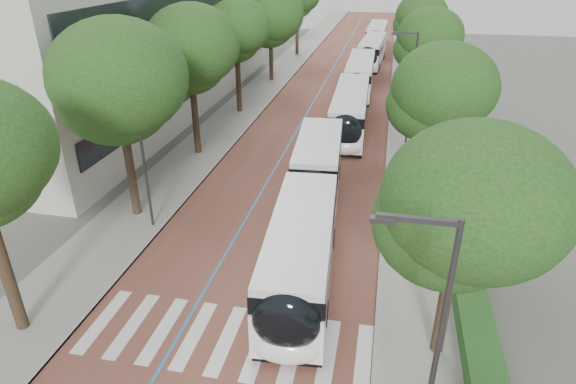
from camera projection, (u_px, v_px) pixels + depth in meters
The scene contains 20 objects.
ground at pixel (212, 359), 16.83m from camera, with size 160.00×160.00×0.00m, color #51544C.
road at pixel (339, 84), 51.84m from camera, with size 11.00×140.00×0.02m, color brown.
sidewalk_left at pixel (271, 80), 53.19m from camera, with size 4.00×140.00×0.12m, color gray.
sidewalk_right at pixel (410, 87), 50.45m from camera, with size 4.00×140.00×0.12m, color gray.
kerb_left at pixel (288, 81), 52.84m from camera, with size 0.20×140.00×0.14m, color gray.
kerb_right at pixel (392, 86), 50.79m from camera, with size 0.20×140.00×0.14m, color gray.
zebra_crossing at pixel (226, 339), 17.66m from camera, with size 10.55×3.60×0.01m.
lane_line_left at pixel (324, 83), 52.12m from camera, with size 0.12×126.00×0.01m, color #2673BF.
lane_line_right at pixel (354, 84), 51.54m from camera, with size 0.12×126.00×0.01m, color #2673BF.
office_building at pixel (104, 26), 41.76m from camera, with size 18.11×40.00×14.00m.
streetlight_near at pixel (430, 346), 10.84m from camera, with size 1.82×0.20×8.00m.
streetlight_far at pixel (410, 82), 32.72m from camera, with size 1.82×0.20×8.00m.
lamp_post_left at pixel (143, 153), 23.11m from camera, with size 0.14×0.14×8.00m, color #323234.
trees_left at pixel (226, 38), 37.36m from camera, with size 6.49×60.37×9.69m.
trees_right at pixel (429, 67), 31.36m from camera, with size 5.62×47.54×8.59m.
lead_bus at pixel (309, 209), 23.24m from camera, with size 3.87×18.53×3.20m.
bus_queued_0 at pixel (350, 112), 37.22m from camera, with size 2.91×12.47×3.20m.
bus_queued_1 at pixel (360, 76), 48.09m from camera, with size 2.75×12.44×3.20m.
bus_queued_2 at pixel (372, 52), 59.70m from camera, with size 3.11×12.50×3.20m.
bus_queued_3 at pixel (377, 36), 71.03m from camera, with size 2.83×12.46×3.20m.
Camera 1 is at (5.15, -11.62, 12.78)m, focal length 30.00 mm.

